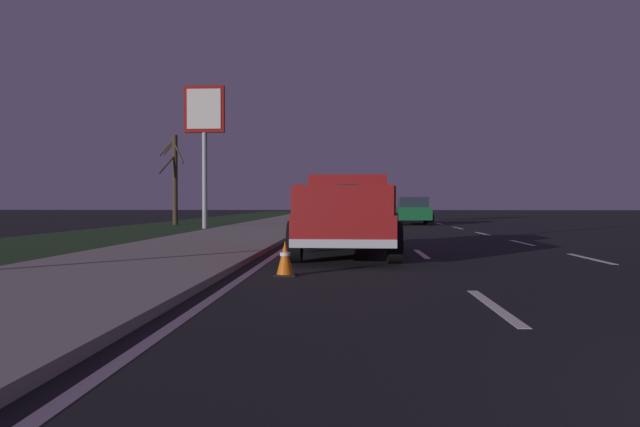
{
  "coord_description": "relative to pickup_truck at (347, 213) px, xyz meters",
  "views": [
    {
      "loc": [
        -2.51,
        3.41,
        1.2
      ],
      "look_at": [
        9.96,
        4.08,
        0.98
      ],
      "focal_mm": 32.58,
      "sensor_mm": 36.0,
      "label": 1
    }
  ],
  "objects": [
    {
      "name": "pickup_truck",
      "position": [
        0.0,
        0.0,
        0.0
      ],
      "size": [
        5.46,
        2.36,
        1.87
      ],
      "color": "maroon",
      "rests_on": "ground"
    },
    {
      "name": "sedan_tan",
      "position": [
        20.91,
        0.14,
        -0.2
      ],
      "size": [
        4.44,
        2.09,
        1.54
      ],
      "color": "#9E845B",
      "rests_on": "ground"
    },
    {
      "name": "sidewalk_shoulder",
      "position": [
        16.04,
        3.95,
        -0.92
      ],
      "size": [
        108.0,
        4.0,
        0.12
      ],
      "primitive_type": "cube",
      "color": "gray",
      "rests_on": "ground"
    },
    {
      "name": "gas_price_sign",
      "position": [
        13.56,
        6.81,
        4.06
      ],
      "size": [
        0.27,
        1.9,
        6.72
      ],
      "color": "#99999E",
      "rests_on": "ground"
    },
    {
      "name": "grass_verge",
      "position": [
        16.04,
        8.95,
        -0.98
      ],
      "size": [
        108.0,
        6.0,
        0.01
      ],
      "primitive_type": "cube",
      "color": "#1E3819",
      "rests_on": "ground"
    },
    {
      "name": "traffic_cone_near",
      "position": [
        -3.97,
        1.0,
        -0.7
      ],
      "size": [
        0.36,
        0.36,
        0.58
      ],
      "color": "black",
      "rests_on": "ground"
    },
    {
      "name": "lane_markings",
      "position": [
        19.49,
        -0.47,
        -0.98
      ],
      "size": [
        108.0,
        7.04,
        0.01
      ],
      "color": "silver",
      "rests_on": "ground"
    },
    {
      "name": "sedan_green",
      "position": [
        19.73,
        -3.58,
        -0.2
      ],
      "size": [
        4.45,
        2.11,
        1.54
      ],
      "color": "#14592D",
      "rests_on": "ground"
    },
    {
      "name": "ground",
      "position": [
        16.04,
        -3.5,
        -0.98
      ],
      "size": [
        144.0,
        144.0,
        0.0
      ],
      "primitive_type": "plane",
      "color": "black"
    },
    {
      "name": "bare_tree_far",
      "position": [
        18.31,
        9.72,
        1.69
      ],
      "size": [
        1.22,
        1.71,
        4.99
      ],
      "color": "#423323",
      "rests_on": "ground"
    }
  ]
}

